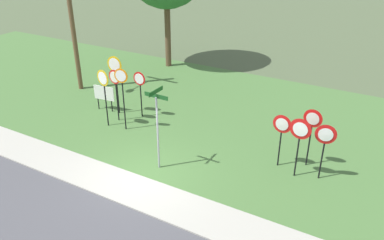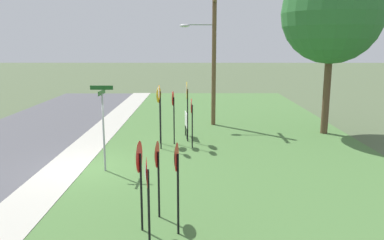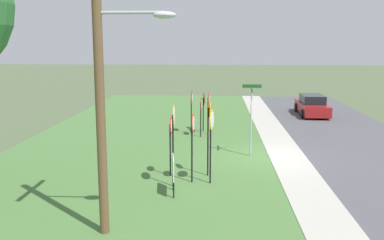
{
  "view_description": "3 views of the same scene",
  "coord_description": "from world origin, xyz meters",
  "px_view_note": "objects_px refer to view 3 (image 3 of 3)",
  "views": [
    {
      "loc": [
        7.33,
        -9.27,
        8.21
      ],
      "look_at": [
        0.46,
        2.81,
        1.21
      ],
      "focal_mm": 36.6,
      "sensor_mm": 36.0,
      "label": 1
    },
    {
      "loc": [
        13.56,
        4.07,
        4.64
      ],
      "look_at": [
        -0.33,
        4.0,
        1.84
      ],
      "focal_mm": 35.63,
      "sensor_mm": 36.0,
      "label": 2
    },
    {
      "loc": [
        -18.62,
        2.28,
        4.96
      ],
      "look_at": [
        1.07,
        3.42,
        1.46
      ],
      "focal_mm": 41.05,
      "sensor_mm": 36.0,
      "label": 3
    }
  ],
  "objects_px": {
    "stop_sign_near_left": "(193,134)",
    "street_name_post": "(251,114)",
    "yield_sign_near_right": "(209,103)",
    "notice_board": "(173,169)",
    "stop_sign_near_right": "(174,127)",
    "parked_sedan_distant": "(312,106)",
    "yield_sign_near_left": "(192,102)",
    "yield_sign_far_left": "(201,108)",
    "stop_sign_far_right": "(211,130)",
    "yield_sign_far_right": "(204,103)",
    "stop_sign_far_left": "(171,134)",
    "utility_pole": "(105,70)",
    "stop_sign_far_center": "(209,122)"
  },
  "relations": [
    {
      "from": "notice_board",
      "to": "yield_sign_near_left",
      "type": "bearing_deg",
      "value": -6.94
    },
    {
      "from": "yield_sign_far_left",
      "to": "yield_sign_near_left",
      "type": "bearing_deg",
      "value": 35.26
    },
    {
      "from": "stop_sign_far_right",
      "to": "street_name_post",
      "type": "xyz_separation_m",
      "value": [
        3.9,
        -1.67,
        -0.06
      ]
    },
    {
      "from": "stop_sign_near_left",
      "to": "street_name_post",
      "type": "height_order",
      "value": "street_name_post"
    },
    {
      "from": "stop_sign_near_right",
      "to": "yield_sign_near_right",
      "type": "xyz_separation_m",
      "value": [
        8.86,
        -1.0,
        -0.37
      ]
    },
    {
      "from": "stop_sign_near_right",
      "to": "stop_sign_far_left",
      "type": "relative_size",
      "value": 1.27
    },
    {
      "from": "yield_sign_near_left",
      "to": "street_name_post",
      "type": "distance_m",
      "value": 5.53
    },
    {
      "from": "yield_sign_near_left",
      "to": "utility_pole",
      "type": "bearing_deg",
      "value": 179.28
    },
    {
      "from": "notice_board",
      "to": "stop_sign_far_right",
      "type": "bearing_deg",
      "value": -52.48
    },
    {
      "from": "stop_sign_far_left",
      "to": "yield_sign_near_right",
      "type": "height_order",
      "value": "yield_sign_near_right"
    },
    {
      "from": "stop_sign_near_right",
      "to": "utility_pole",
      "type": "distance_m",
      "value": 4.6
    },
    {
      "from": "stop_sign_far_left",
      "to": "stop_sign_far_right",
      "type": "relative_size",
      "value": 0.84
    },
    {
      "from": "stop_sign_near_left",
      "to": "street_name_post",
      "type": "distance_m",
      "value": 4.47
    },
    {
      "from": "yield_sign_far_right",
      "to": "utility_pole",
      "type": "height_order",
      "value": "utility_pole"
    },
    {
      "from": "yield_sign_far_left",
      "to": "notice_board",
      "type": "distance_m",
      "value": 8.95
    },
    {
      "from": "stop_sign_near_right",
      "to": "stop_sign_far_right",
      "type": "height_order",
      "value": "stop_sign_near_right"
    },
    {
      "from": "stop_sign_near_right",
      "to": "stop_sign_far_right",
      "type": "xyz_separation_m",
      "value": [
        0.4,
        -1.27,
        -0.16
      ]
    },
    {
      "from": "yield_sign_far_right",
      "to": "parked_sedan_distant",
      "type": "bearing_deg",
      "value": -58.21
    },
    {
      "from": "yield_sign_near_left",
      "to": "yield_sign_far_right",
      "type": "distance_m",
      "value": 0.9
    },
    {
      "from": "stop_sign_near_left",
      "to": "yield_sign_near_left",
      "type": "distance_m",
      "value": 8.58
    },
    {
      "from": "yield_sign_near_left",
      "to": "utility_pole",
      "type": "relative_size",
      "value": 0.3
    },
    {
      "from": "stop_sign_near_right",
      "to": "parked_sedan_distant",
      "type": "relative_size",
      "value": 0.61
    },
    {
      "from": "stop_sign_far_center",
      "to": "street_name_post",
      "type": "relative_size",
      "value": 0.9
    },
    {
      "from": "stop_sign_near_left",
      "to": "yield_sign_near_left",
      "type": "bearing_deg",
      "value": 7.9
    },
    {
      "from": "stop_sign_far_left",
      "to": "yield_sign_near_left",
      "type": "bearing_deg",
      "value": -1.86
    },
    {
      "from": "utility_pole",
      "to": "stop_sign_far_right",
      "type": "bearing_deg",
      "value": -31.25
    },
    {
      "from": "yield_sign_far_right",
      "to": "yield_sign_near_right",
      "type": "bearing_deg",
      "value": -169.56
    },
    {
      "from": "stop_sign_far_center",
      "to": "yield_sign_far_right",
      "type": "height_order",
      "value": "stop_sign_far_center"
    },
    {
      "from": "stop_sign_near_right",
      "to": "yield_sign_far_left",
      "type": "bearing_deg",
      "value": -6.97
    },
    {
      "from": "utility_pole",
      "to": "stop_sign_far_center",
      "type": "bearing_deg",
      "value": -25.52
    },
    {
      "from": "stop_sign_far_center",
      "to": "notice_board",
      "type": "relative_size",
      "value": 2.27
    },
    {
      "from": "stop_sign_near_right",
      "to": "stop_sign_far_left",
      "type": "xyz_separation_m",
      "value": [
        1.19,
        0.23,
        -0.49
      ]
    },
    {
      "from": "stop_sign_far_right",
      "to": "yield_sign_far_right",
      "type": "distance_m",
      "value": 9.28
    },
    {
      "from": "stop_sign_near_right",
      "to": "yield_sign_near_left",
      "type": "bearing_deg",
      "value": -3.01
    },
    {
      "from": "notice_board",
      "to": "parked_sedan_distant",
      "type": "bearing_deg",
      "value": -32.27
    },
    {
      "from": "utility_pole",
      "to": "notice_board",
      "type": "height_order",
      "value": "utility_pole"
    },
    {
      "from": "parked_sedan_distant",
      "to": "notice_board",
      "type": "bearing_deg",
      "value": 155.83
    },
    {
      "from": "yield_sign_near_right",
      "to": "yield_sign_far_right",
      "type": "relative_size",
      "value": 1.07
    },
    {
      "from": "stop_sign_far_left",
      "to": "yield_sign_near_right",
      "type": "distance_m",
      "value": 7.77
    },
    {
      "from": "stop_sign_far_right",
      "to": "street_name_post",
      "type": "distance_m",
      "value": 4.24
    },
    {
      "from": "yield_sign_near_right",
      "to": "notice_board",
      "type": "height_order",
      "value": "yield_sign_near_right"
    },
    {
      "from": "yield_sign_far_left",
      "to": "street_name_post",
      "type": "xyz_separation_m",
      "value": [
        -3.81,
        -2.3,
        0.3
      ]
    },
    {
      "from": "stop_sign_far_left",
      "to": "notice_board",
      "type": "xyz_separation_m",
      "value": [
        -1.97,
        -0.28,
        -0.76
      ]
    },
    {
      "from": "stop_sign_far_center",
      "to": "notice_board",
      "type": "bearing_deg",
      "value": 143.11
    },
    {
      "from": "stop_sign_far_right",
      "to": "notice_board",
      "type": "xyz_separation_m",
      "value": [
        -1.19,
        1.22,
        -1.09
      ]
    },
    {
      "from": "stop_sign_far_left",
      "to": "yield_sign_near_left",
      "type": "height_order",
      "value": "yield_sign_near_left"
    },
    {
      "from": "notice_board",
      "to": "stop_sign_far_left",
      "type": "bearing_deg",
      "value": 1.35
    },
    {
      "from": "yield_sign_near_right",
      "to": "street_name_post",
      "type": "relative_size",
      "value": 0.73
    },
    {
      "from": "yield_sign_far_right",
      "to": "utility_pole",
      "type": "distance_m",
      "value": 13.91
    },
    {
      "from": "yield_sign_near_right",
      "to": "stop_sign_far_center",
      "type": "bearing_deg",
      "value": -175.1
    }
  ]
}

